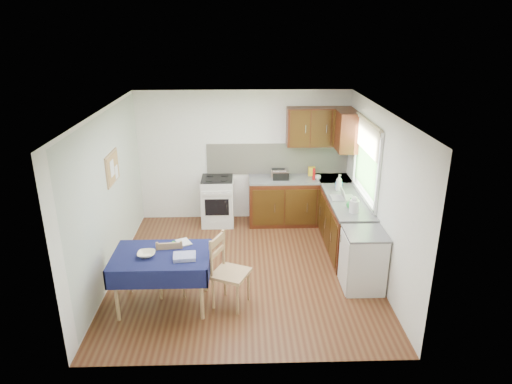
{
  "coord_description": "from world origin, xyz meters",
  "views": [
    {
      "loc": [
        -0.02,
        -6.28,
        3.65
      ],
      "look_at": [
        0.18,
        0.27,
        1.2
      ],
      "focal_mm": 32.0,
      "sensor_mm": 36.0,
      "label": 1
    }
  ],
  "objects_px": {
    "chair_far": "(171,265)",
    "dining_table": "(162,261)",
    "sandwich_press": "(280,174)",
    "chair_near": "(227,269)",
    "dish_rack": "(343,197)",
    "toaster": "(278,174)",
    "kettle": "(354,205)"
  },
  "relations": [
    {
      "from": "toaster",
      "to": "dish_rack",
      "type": "distance_m",
      "value": 1.43
    },
    {
      "from": "chair_near",
      "to": "dish_rack",
      "type": "relative_size",
      "value": 2.64
    },
    {
      "from": "chair_far",
      "to": "dish_rack",
      "type": "relative_size",
      "value": 2.32
    },
    {
      "from": "toaster",
      "to": "sandwich_press",
      "type": "xyz_separation_m",
      "value": [
        0.04,
        0.03,
        -0.01
      ]
    },
    {
      "from": "sandwich_press",
      "to": "dining_table",
      "type": "bearing_deg",
      "value": -107.24
    },
    {
      "from": "kettle",
      "to": "dining_table",
      "type": "bearing_deg",
      "value": -159.53
    },
    {
      "from": "chair_far",
      "to": "toaster",
      "type": "height_order",
      "value": "toaster"
    },
    {
      "from": "chair_far",
      "to": "dish_rack",
      "type": "height_order",
      "value": "dish_rack"
    },
    {
      "from": "dining_table",
      "to": "dish_rack",
      "type": "distance_m",
      "value": 3.2
    },
    {
      "from": "chair_far",
      "to": "toaster",
      "type": "bearing_deg",
      "value": -130.54
    },
    {
      "from": "chair_far",
      "to": "dish_rack",
      "type": "distance_m",
      "value": 3.03
    },
    {
      "from": "dining_table",
      "to": "sandwich_press",
      "type": "height_order",
      "value": "sandwich_press"
    },
    {
      "from": "dish_rack",
      "to": "kettle",
      "type": "relative_size",
      "value": 1.46
    },
    {
      "from": "dining_table",
      "to": "chair_far",
      "type": "bearing_deg",
      "value": 92.73
    },
    {
      "from": "chair_far",
      "to": "dining_table",
      "type": "bearing_deg",
      "value": 68.23
    },
    {
      "from": "sandwich_press",
      "to": "kettle",
      "type": "relative_size",
      "value": 1.15
    },
    {
      "from": "dining_table",
      "to": "chair_far",
      "type": "height_order",
      "value": "chair_far"
    },
    {
      "from": "toaster",
      "to": "kettle",
      "type": "relative_size",
      "value": 1.08
    },
    {
      "from": "sandwich_press",
      "to": "toaster",
      "type": "bearing_deg",
      "value": -128.39
    },
    {
      "from": "chair_far",
      "to": "sandwich_press",
      "type": "bearing_deg",
      "value": -130.87
    },
    {
      "from": "chair_far",
      "to": "kettle",
      "type": "bearing_deg",
      "value": -169.58
    },
    {
      "from": "sandwich_press",
      "to": "chair_far",
      "type": "bearing_deg",
      "value": -108.84
    },
    {
      "from": "chair_far",
      "to": "toaster",
      "type": "distance_m",
      "value": 2.97
    },
    {
      "from": "chair_near",
      "to": "toaster",
      "type": "height_order",
      "value": "toaster"
    },
    {
      "from": "toaster",
      "to": "dish_rack",
      "type": "bearing_deg",
      "value": -66.77
    },
    {
      "from": "chair_near",
      "to": "sandwich_press",
      "type": "height_order",
      "value": "sandwich_press"
    },
    {
      "from": "toaster",
      "to": "sandwich_press",
      "type": "relative_size",
      "value": 0.94
    },
    {
      "from": "toaster",
      "to": "dish_rack",
      "type": "xyz_separation_m",
      "value": [
        0.99,
        -1.03,
        -0.08
      ]
    },
    {
      "from": "toaster",
      "to": "dish_rack",
      "type": "height_order",
      "value": "toaster"
    },
    {
      "from": "dining_table",
      "to": "kettle",
      "type": "distance_m",
      "value": 3.0
    },
    {
      "from": "sandwich_press",
      "to": "kettle",
      "type": "distance_m",
      "value": 1.93
    },
    {
      "from": "chair_near",
      "to": "dining_table",
      "type": "bearing_deg",
      "value": 114.56
    }
  ]
}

